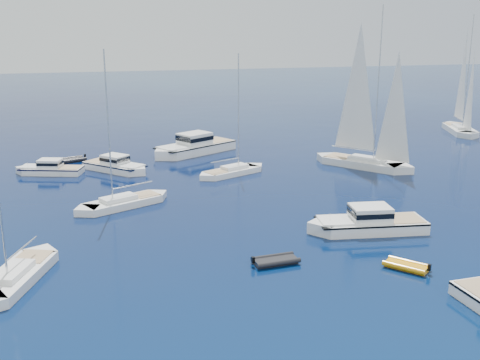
% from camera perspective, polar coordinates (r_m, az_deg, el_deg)
% --- Properties ---
extents(ground, '(400.00, 400.00, 0.00)m').
position_cam_1_polar(ground, '(33.61, 12.83, -14.74)').
color(ground, '#082A52').
rests_on(ground, ground).
extents(motor_cruiser_centre, '(11.06, 4.87, 2.80)m').
position_cam_1_polar(motor_cruiser_centre, '(48.88, 12.56, -5.02)').
color(motor_cruiser_centre, white).
rests_on(motor_cruiser_centre, ground).
extents(motor_cruiser_far_l, '(8.78, 5.17, 2.21)m').
position_cam_1_polar(motor_cruiser_far_l, '(69.71, -18.52, 0.60)').
color(motor_cruiser_far_l, white).
rests_on(motor_cruiser_far_l, ground).
extents(motor_cruiser_distant, '(13.70, 10.13, 3.52)m').
position_cam_1_polar(motor_cruiser_distant, '(77.09, -4.68, 2.68)').
color(motor_cruiser_distant, white).
rests_on(motor_cruiser_distant, ground).
extents(motor_cruiser_horizon, '(8.44, 8.91, 2.47)m').
position_cam_1_polar(motor_cruiser_horizon, '(68.91, -12.25, 0.89)').
color(motor_cruiser_horizon, white).
rests_on(motor_cruiser_horizon, ground).
extents(sailboat_fore, '(6.44, 11.00, 15.75)m').
position_cam_1_polar(sailboat_fore, '(41.57, -21.46, -9.42)').
color(sailboat_fore, white).
rests_on(sailboat_fore, ground).
extents(sailboat_mid_l, '(10.51, 6.78, 15.20)m').
position_cam_1_polar(sailboat_mid_l, '(55.31, -11.64, -2.59)').
color(sailboat_mid_l, white).
rests_on(sailboat_mid_l, ground).
extents(sailboat_centre, '(9.86, 6.22, 14.22)m').
position_cam_1_polar(sailboat_centre, '(65.83, -0.80, 0.57)').
color(sailboat_centre, white).
rests_on(sailboat_centre, ground).
extents(sailboat_sails_r, '(10.84, 12.79, 19.68)m').
position_cam_1_polar(sailboat_sails_r, '(71.02, 12.19, 1.31)').
color(sailboat_sails_r, silver).
rests_on(sailboat_sails_r, ground).
extents(sailboat_sails_far, '(7.75, 13.33, 19.07)m').
position_cam_1_polar(sailboat_sails_far, '(98.78, 21.12, 4.46)').
color(sailboat_sails_far, silver).
rests_on(sailboat_sails_far, ground).
extents(tender_yellow, '(3.39, 3.63, 0.95)m').
position_cam_1_polar(tender_yellow, '(42.29, 16.30, -8.53)').
color(tender_yellow, orange).
rests_on(tender_yellow, ground).
extents(tender_grey_near, '(3.58, 2.13, 0.95)m').
position_cam_1_polar(tender_grey_near, '(41.57, 3.58, -8.33)').
color(tender_grey_near, black).
rests_on(tender_grey_near, ground).
extents(tender_grey_far, '(4.70, 3.54, 0.95)m').
position_cam_1_polar(tender_grey_far, '(75.12, -16.72, 1.76)').
color(tender_grey_far, black).
rests_on(tender_grey_far, ground).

